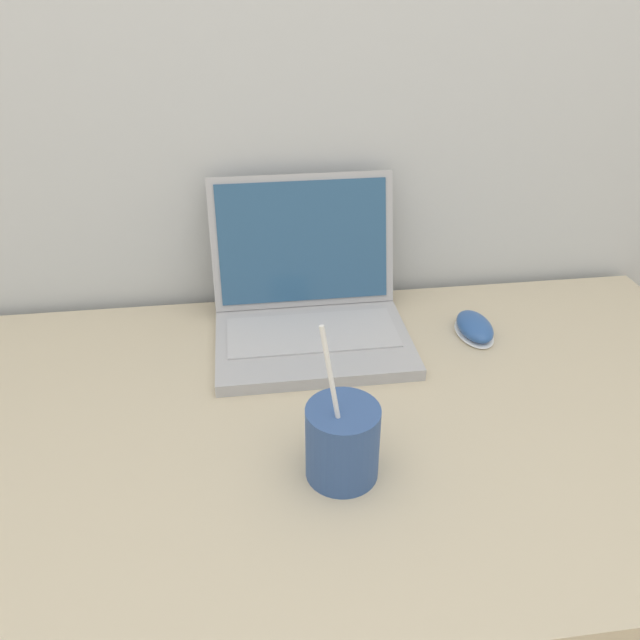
# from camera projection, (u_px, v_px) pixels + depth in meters

# --- Properties ---
(desk) EXTENTS (1.34, 0.72, 0.74)m
(desk) POSITION_uv_depth(u_px,v_px,m) (327.00, 582.00, 1.08)
(desk) COLOR beige
(desk) RESTS_ON ground_plane
(laptop) EXTENTS (0.32, 0.29, 0.25)m
(laptop) POSITION_uv_depth(u_px,v_px,m) (312.00, 303.00, 1.06)
(laptop) COLOR #ADADB2
(laptop) RESTS_ON desk
(drink_cup) EXTENTS (0.09, 0.09, 0.22)m
(drink_cup) POSITION_uv_depth(u_px,v_px,m) (338.00, 441.00, 0.77)
(drink_cup) COLOR #33518C
(drink_cup) RESTS_ON desk
(computer_mouse) EXTENTS (0.06, 0.10, 0.03)m
(computer_mouse) POSITION_uv_depth(u_px,v_px,m) (475.00, 327.00, 1.07)
(computer_mouse) COLOR white
(computer_mouse) RESTS_ON desk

